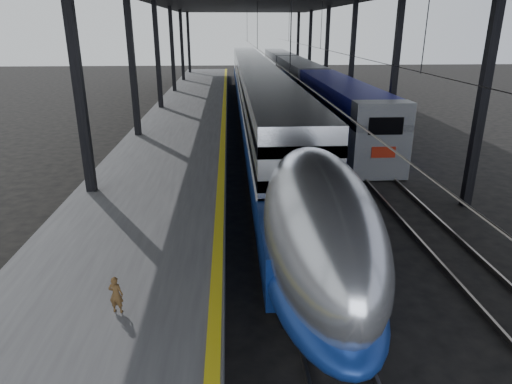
{
  "coord_description": "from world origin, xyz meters",
  "views": [
    {
      "loc": [
        -0.28,
        -12.4,
        7.13
      ],
      "look_at": [
        0.54,
        1.68,
        2.0
      ],
      "focal_mm": 32.0,
      "sensor_mm": 36.0,
      "label": 1
    }
  ],
  "objects": [
    {
      "name": "platform",
      "position": [
        -3.5,
        20.0,
        0.5
      ],
      "size": [
        6.0,
        80.0,
        1.0
      ],
      "primitive_type": "cube",
      "color": "#4C4C4F",
      "rests_on": "ground"
    },
    {
      "name": "second_train",
      "position": [
        7.0,
        35.55,
        1.93
      ],
      "size": [
        2.76,
        56.05,
        3.8
      ],
      "color": "navy",
      "rests_on": "ground"
    },
    {
      "name": "tgv_train",
      "position": [
        2.0,
        25.88,
        1.97
      ],
      "size": [
        2.95,
        65.2,
        4.22
      ],
      "color": "silver",
      "rests_on": "ground"
    },
    {
      "name": "yellow_strip",
      "position": [
        -0.7,
        20.0,
        1.0
      ],
      "size": [
        0.3,
        80.0,
        0.01
      ],
      "primitive_type": "cube",
      "color": "yellow",
      "rests_on": "platform"
    },
    {
      "name": "child",
      "position": [
        -2.92,
        -3.39,
        1.45
      ],
      "size": [
        0.36,
        0.27,
        0.9
      ],
      "primitive_type": "imported",
      "rotation": [
        0.0,
        0.0,
        2.96
      ],
      "color": "#51371B",
      "rests_on": "platform"
    },
    {
      "name": "rails",
      "position": [
        4.5,
        20.0,
        0.08
      ],
      "size": [
        6.52,
        80.0,
        0.16
      ],
      "color": "slate",
      "rests_on": "ground"
    },
    {
      "name": "ground",
      "position": [
        0.0,
        0.0,
        0.0
      ],
      "size": [
        160.0,
        160.0,
        0.0
      ],
      "primitive_type": "plane",
      "color": "black",
      "rests_on": "ground"
    }
  ]
}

